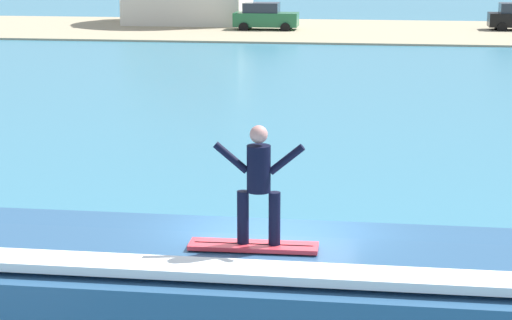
{
  "coord_description": "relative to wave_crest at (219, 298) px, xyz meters",
  "views": [
    {
      "loc": [
        1.59,
        -13.1,
        5.68
      ],
      "look_at": [
        -0.61,
        2.68,
        1.9
      ],
      "focal_mm": 64.56,
      "sensor_mm": 36.0,
      "label": 1
    }
  ],
  "objects": [
    {
      "name": "wave_crest",
      "position": [
        0.0,
        0.0,
        0.0
      ],
      "size": [
        10.55,
        3.32,
        1.65
      ],
      "color": "#2B557E",
      "rests_on": "ground_plane"
    },
    {
      "name": "surfboard",
      "position": [
        0.53,
        -0.31,
        0.9
      ],
      "size": [
        1.76,
        0.45,
        0.06
      ],
      "color": "#D8333F",
      "rests_on": "wave_crest"
    },
    {
      "name": "surfer",
      "position": [
        0.6,
        -0.29,
        1.84
      ],
      "size": [
        1.23,
        0.32,
        1.63
      ],
      "color": "black",
      "rests_on": "surfboard"
    },
    {
      "name": "shoreline_bank",
      "position": [
        0.61,
        48.83,
        -0.72
      ],
      "size": [
        120.0,
        16.36,
        0.11
      ],
      "color": "tan",
      "rests_on": "ground_plane"
    },
    {
      "name": "car_near_shore",
      "position": [
        -5.62,
        48.26,
        0.17
      ],
      "size": [
        4.18,
        2.15,
        1.86
      ],
      "color": "#23663D",
      "rests_on": "ground_plane"
    }
  ]
}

